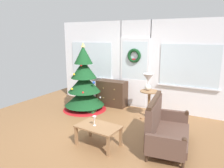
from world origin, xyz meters
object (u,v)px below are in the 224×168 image
(side_table, at_px, (149,99))
(table_lamp, at_px, (148,80))
(christmas_tree, at_px, (84,86))
(dresser_cabinet, at_px, (112,93))
(wine_glass, at_px, (94,119))
(gift_box, at_px, (92,110))
(coffee_table, at_px, (98,129))
(settee_sofa, at_px, (164,128))

(side_table, bearing_deg, table_lamp, 146.31)
(christmas_tree, xyz_separation_m, dresser_cabinet, (0.54, 0.69, -0.30))
(dresser_cabinet, bearing_deg, side_table, -17.44)
(christmas_tree, height_order, dresser_cabinet, christmas_tree)
(side_table, distance_m, wine_glass, 1.96)
(gift_box, bearing_deg, side_table, 16.74)
(table_lamp, height_order, coffee_table, table_lamp)
(table_lamp, height_order, gift_box, table_lamp)
(dresser_cabinet, bearing_deg, gift_box, -101.44)
(christmas_tree, xyz_separation_m, coffee_table, (1.48, -1.62, -0.35))
(christmas_tree, bearing_deg, coffee_table, -47.56)
(coffee_table, xyz_separation_m, wine_glass, (-0.07, -0.02, 0.20))
(table_lamp, relative_size, coffee_table, 0.50)
(wine_glass, bearing_deg, christmas_tree, 130.72)
(christmas_tree, distance_m, wine_glass, 2.16)
(side_table, bearing_deg, gift_box, -163.26)
(wine_glass, bearing_deg, gift_box, 125.65)
(dresser_cabinet, distance_m, table_lamp, 1.46)
(dresser_cabinet, xyz_separation_m, settee_sofa, (2.07, -1.73, -0.01))
(gift_box, bearing_deg, dresser_cabinet, 78.56)
(christmas_tree, relative_size, coffee_table, 2.20)
(christmas_tree, relative_size, dresser_cabinet, 2.12)
(christmas_tree, relative_size, gift_box, 10.40)
(coffee_table, xyz_separation_m, gift_box, (-1.12, 1.44, -0.25))
(christmas_tree, height_order, gift_box, christmas_tree)
(coffee_table, bearing_deg, christmas_tree, 132.44)
(christmas_tree, bearing_deg, dresser_cabinet, 51.96)
(coffee_table, bearing_deg, gift_box, 127.81)
(settee_sofa, bearing_deg, dresser_cabinet, 140.07)
(wine_glass, bearing_deg, settee_sofa, 26.41)
(dresser_cabinet, height_order, wine_glass, dresser_cabinet)
(table_lamp, xyz_separation_m, coffee_table, (-0.32, -1.93, -0.66))
(coffee_table, relative_size, gift_box, 4.73)
(side_table, bearing_deg, christmas_tree, -171.70)
(dresser_cabinet, distance_m, gift_box, 0.93)
(christmas_tree, distance_m, gift_box, 0.72)
(christmas_tree, height_order, table_lamp, christmas_tree)
(table_lamp, relative_size, gift_box, 2.37)
(dresser_cabinet, xyz_separation_m, wine_glass, (0.87, -2.32, 0.16))
(dresser_cabinet, relative_size, gift_box, 4.91)
(side_table, xyz_separation_m, coffee_table, (-0.38, -1.89, -0.17))
(christmas_tree, height_order, coffee_table, christmas_tree)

